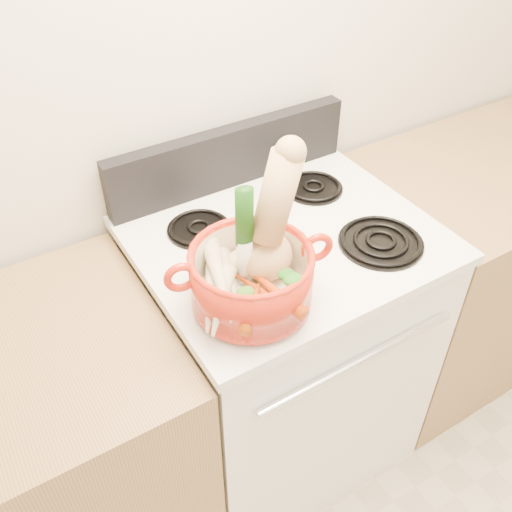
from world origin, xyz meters
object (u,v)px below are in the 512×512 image
dutch_oven (251,278)px  leek (244,236)px  squash (270,220)px  stove_body (281,354)px

dutch_oven → leek: size_ratio=1.04×
dutch_oven → squash: bearing=37.4°
dutch_oven → squash: size_ratio=0.88×
squash → leek: squash is taller
stove_body → leek: bearing=-146.6°
stove_body → dutch_oven: dutch_oven is taller
stove_body → dutch_oven: size_ratio=3.33×
dutch_oven → leek: leek is taller
leek → stove_body: bearing=45.3°
stove_body → squash: 0.72m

